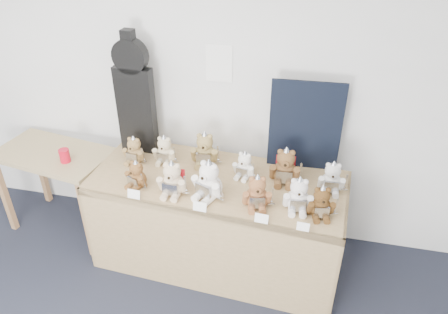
% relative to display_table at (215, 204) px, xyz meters
% --- Properties ---
extents(room_shell, '(6.00, 6.00, 6.00)m').
position_rel_display_table_xyz_m(room_shell, '(-0.10, 0.56, 0.92)').
color(room_shell, silver).
rests_on(room_shell, floor).
extents(display_table, '(2.01, 0.94, 0.82)m').
position_rel_display_table_xyz_m(display_table, '(0.00, 0.00, 0.00)').
color(display_table, olive).
rests_on(display_table, floor).
extents(side_table, '(1.04, 0.69, 0.81)m').
position_rel_display_table_xyz_m(side_table, '(-1.47, 0.18, 0.04)').
color(side_table, '#957850').
rests_on(side_table, floor).
extents(guitar_case, '(0.32, 0.11, 1.02)m').
position_rel_display_table_xyz_m(guitar_case, '(-0.74, 0.38, 0.67)').
color(guitar_case, black).
rests_on(guitar_case, display_table).
extents(navy_board, '(0.55, 0.05, 0.73)m').
position_rel_display_table_xyz_m(navy_board, '(0.61, 0.41, 0.54)').
color(navy_board, black).
rests_on(navy_board, display_table).
extents(red_cup, '(0.08, 0.08, 0.11)m').
position_rel_display_table_xyz_m(red_cup, '(-1.28, 0.07, 0.22)').
color(red_cup, red).
rests_on(red_cup, side_table).
extents(teddy_front_far_left, '(0.19, 0.19, 0.24)m').
position_rel_display_table_xyz_m(teddy_front_far_left, '(-0.57, -0.13, 0.27)').
color(teddy_front_far_left, brown).
rests_on(teddy_front_far_left, display_table).
extents(teddy_front_left, '(0.24, 0.20, 0.30)m').
position_rel_display_table_xyz_m(teddy_front_left, '(-0.28, -0.16, 0.29)').
color(teddy_front_left, beige).
rests_on(teddy_front_left, display_table).
extents(teddy_front_centre, '(0.26, 0.26, 0.33)m').
position_rel_display_table_xyz_m(teddy_front_centre, '(-0.01, -0.13, 0.31)').
color(teddy_front_centre, white).
rests_on(teddy_front_centre, display_table).
extents(teddy_front_right, '(0.24, 0.21, 0.28)m').
position_rel_display_table_xyz_m(teddy_front_right, '(0.34, -0.17, 0.29)').
color(teddy_front_right, brown).
rests_on(teddy_front_right, display_table).
extents(teddy_front_far_right, '(0.24, 0.19, 0.29)m').
position_rel_display_table_xyz_m(teddy_front_far_right, '(0.63, -0.14, 0.29)').
color(teddy_front_far_right, silver).
rests_on(teddy_front_far_right, display_table).
extents(teddy_front_end, '(0.22, 0.19, 0.26)m').
position_rel_display_table_xyz_m(teddy_front_end, '(0.78, -0.17, 0.28)').
color(teddy_front_end, '#50351B').
rests_on(teddy_front_end, display_table).
extents(teddy_back_left, '(0.21, 0.17, 0.26)m').
position_rel_display_table_xyz_m(teddy_back_left, '(-0.47, 0.24, 0.28)').
color(teddy_back_left, beige).
rests_on(teddy_back_left, display_table).
extents(teddy_back_centre_left, '(0.26, 0.21, 0.31)m').
position_rel_display_table_xyz_m(teddy_back_centre_left, '(-0.15, 0.28, 0.30)').
color(teddy_back_centre_left, '#9B834D').
rests_on(teddy_back_centre_left, display_table).
extents(teddy_back_centre_right, '(0.20, 0.18, 0.24)m').
position_rel_display_table_xyz_m(teddy_back_centre_right, '(0.19, 0.17, 0.27)').
color(teddy_back_centre_right, white).
rests_on(teddy_back_centre_right, display_table).
extents(teddy_back_right, '(0.26, 0.22, 0.32)m').
position_rel_display_table_xyz_m(teddy_back_right, '(0.50, 0.17, 0.30)').
color(teddy_back_right, brown).
rests_on(teddy_back_right, display_table).
extents(teddy_back_end, '(0.22, 0.18, 0.27)m').
position_rel_display_table_xyz_m(teddy_back_end, '(0.85, 0.13, 0.28)').
color(teddy_back_end, silver).
rests_on(teddy_back_end, display_table).
extents(teddy_back_far_left, '(0.21, 0.17, 0.25)m').
position_rel_display_table_xyz_m(teddy_back_far_left, '(-0.71, 0.18, 0.27)').
color(teddy_back_far_left, olive).
rests_on(teddy_back_far_left, display_table).
extents(entry_card_a, '(0.10, 0.03, 0.07)m').
position_rel_display_table_xyz_m(entry_card_a, '(-0.53, -0.28, 0.21)').
color(entry_card_a, white).
rests_on(entry_card_a, display_table).
extents(entry_card_b, '(0.10, 0.03, 0.07)m').
position_rel_display_table_xyz_m(entry_card_b, '(-0.03, -0.31, 0.21)').
color(entry_card_b, white).
rests_on(entry_card_b, display_table).
extents(entry_card_c, '(0.09, 0.03, 0.07)m').
position_rel_display_table_xyz_m(entry_card_c, '(0.40, -0.34, 0.21)').
color(entry_card_c, white).
rests_on(entry_card_c, display_table).
extents(entry_card_d, '(0.08, 0.02, 0.06)m').
position_rel_display_table_xyz_m(entry_card_d, '(0.68, -0.36, 0.21)').
color(entry_card_d, white).
rests_on(entry_card_d, display_table).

